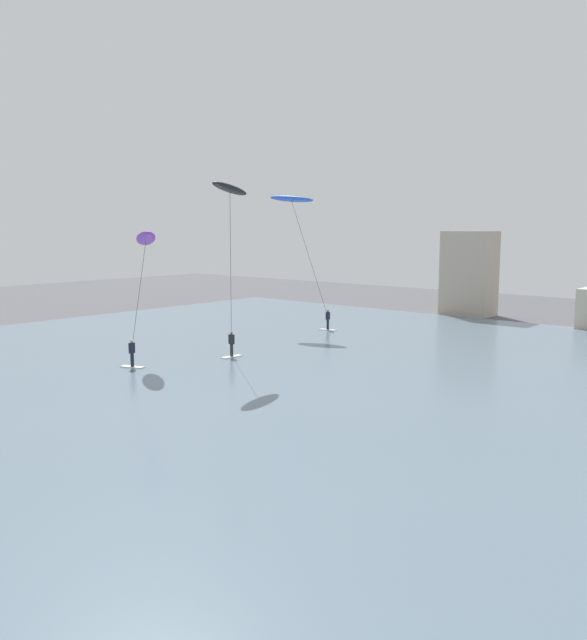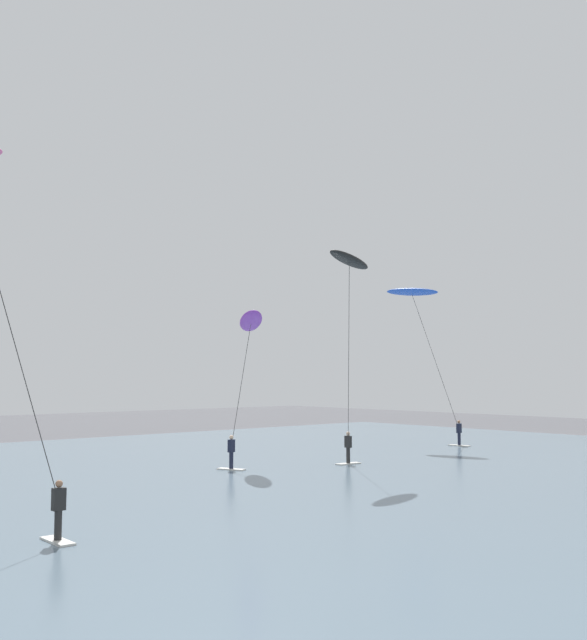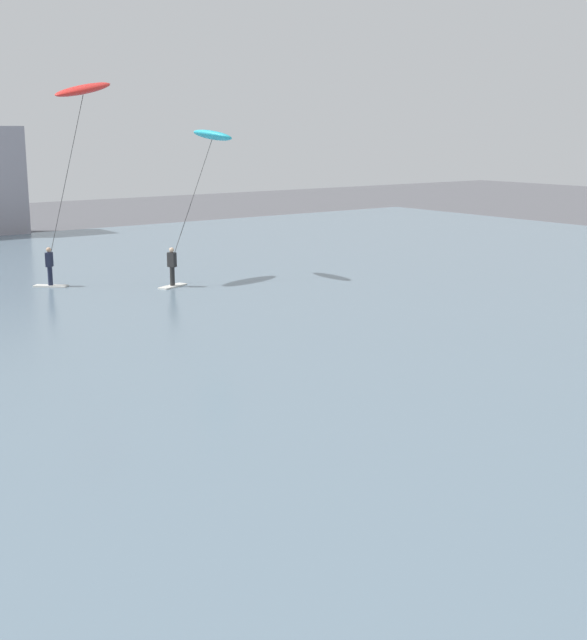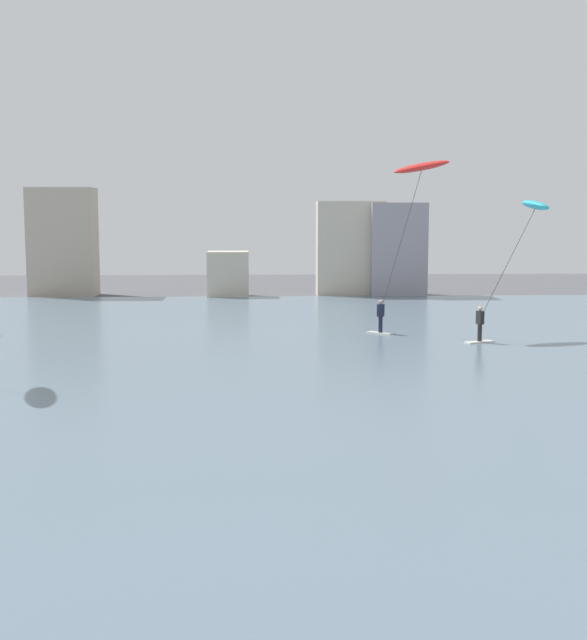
% 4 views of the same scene
% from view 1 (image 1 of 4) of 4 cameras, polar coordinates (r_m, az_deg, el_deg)
% --- Properties ---
extents(water_bay, '(84.00, 52.00, 0.10)m').
position_cam_1_polar(water_bay, '(31.58, 19.05, -7.09)').
color(water_bay, slate).
rests_on(water_bay, ground).
extents(kitesurfer_purple, '(3.71, 3.94, 7.98)m').
position_cam_1_polar(kitesurfer_purple, '(40.05, -12.88, 6.16)').
color(kitesurfer_purple, silver).
rests_on(kitesurfer_purple, water_bay).
extents(kitesurfer_black, '(2.72, 3.89, 10.63)m').
position_cam_1_polar(kitesurfer_black, '(37.96, -5.57, 9.82)').
color(kitesurfer_black, silver).
rests_on(kitesurfer_black, water_bay).
extents(kitesurfer_blue, '(5.89, 2.08, 10.72)m').
position_cam_1_polar(kitesurfer_blue, '(52.22, 0.03, 9.84)').
color(kitesurfer_blue, silver).
rests_on(kitesurfer_blue, water_bay).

